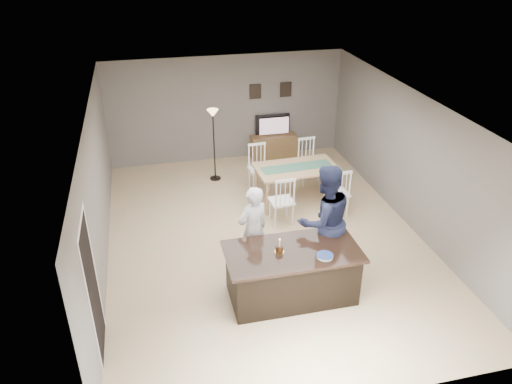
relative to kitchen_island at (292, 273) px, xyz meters
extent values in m
plane|color=tan|center=(0.00, 1.80, -0.45)|extent=(8.00, 8.00, 0.00)
plane|color=slate|center=(0.00, 5.80, 0.90)|extent=(6.00, 0.00, 6.00)
plane|color=slate|center=(0.00, -2.20, 0.90)|extent=(6.00, 0.00, 6.00)
plane|color=slate|center=(-3.00, 1.80, 0.90)|extent=(0.00, 8.00, 8.00)
plane|color=slate|center=(3.00, 1.80, 0.90)|extent=(0.00, 8.00, 8.00)
plane|color=white|center=(0.00, 1.80, 2.25)|extent=(8.00, 8.00, 0.00)
cube|color=black|center=(0.00, 0.00, -0.03)|extent=(2.00, 1.00, 0.85)
cube|color=black|center=(0.00, 0.00, 0.42)|extent=(2.15, 1.10, 0.05)
cube|color=brown|center=(1.20, 5.57, -0.15)|extent=(1.20, 0.40, 0.60)
imported|color=black|center=(1.20, 5.64, 0.41)|extent=(0.91, 0.12, 0.53)
plane|color=orange|center=(1.20, 5.56, 0.42)|extent=(0.78, 0.00, 0.78)
cube|color=black|center=(0.75, 5.78, 1.30)|extent=(0.30, 0.02, 0.38)
cube|color=black|center=(1.55, 5.78, 1.30)|extent=(0.30, 0.02, 0.38)
plane|color=black|center=(-2.99, -0.50, 0.60)|extent=(0.00, 2.10, 2.10)
plane|color=white|center=(-2.99, -0.50, 1.69)|extent=(0.00, 1.02, 1.02)
imported|color=silver|center=(-0.45, 0.84, 0.37)|extent=(0.71, 0.59, 1.65)
imported|color=#1B203C|center=(0.72, 0.55, 0.57)|extent=(1.11, 0.93, 2.04)
cylinder|color=gold|center=(-0.22, 0.01, 0.45)|extent=(0.16, 0.16, 0.00)
cylinder|color=#361E0E|center=(-0.22, 0.01, 0.50)|extent=(0.12, 0.12, 0.11)
cylinder|color=white|center=(-0.22, 0.01, 0.61)|extent=(0.02, 0.02, 0.12)
sphere|color=#FFBF4C|center=(-0.22, 0.01, 0.68)|extent=(0.02, 0.02, 0.02)
cylinder|color=white|center=(0.43, -0.29, 0.45)|extent=(0.26, 0.26, 0.01)
cylinder|color=white|center=(0.43, -0.29, 0.46)|extent=(0.26, 0.26, 0.01)
cylinder|color=white|center=(0.43, -0.29, 0.48)|extent=(0.26, 0.26, 0.01)
cylinder|color=#314896|center=(0.43, -0.29, 0.48)|extent=(0.26, 0.26, 0.00)
cube|color=tan|center=(1.04, 3.10, 0.36)|extent=(1.83, 1.10, 0.04)
cylinder|color=tan|center=(0.27, 2.64, -0.06)|extent=(0.07, 0.07, 0.79)
cylinder|color=tan|center=(1.81, 3.55, -0.06)|extent=(0.07, 0.07, 0.79)
cube|color=#3C6C57|center=(1.04, 3.10, 0.38)|extent=(1.57, 0.48, 0.01)
cube|color=white|center=(0.48, 2.29, 0.04)|extent=(0.49, 0.47, 0.04)
cylinder|color=white|center=(0.30, 2.10, -0.22)|extent=(0.04, 0.04, 0.48)
cylinder|color=white|center=(0.65, 2.47, -0.22)|extent=(0.04, 0.04, 0.48)
cube|color=white|center=(0.49, 2.09, 0.60)|extent=(0.42, 0.06, 0.06)
cube|color=white|center=(1.69, 2.36, 0.04)|extent=(0.49, 0.47, 0.04)
cylinder|color=white|center=(1.52, 2.17, -0.22)|extent=(0.04, 0.04, 0.48)
cylinder|color=white|center=(1.87, 2.55, -0.22)|extent=(0.04, 0.04, 0.48)
cube|color=white|center=(1.71, 2.16, 0.60)|extent=(0.42, 0.06, 0.06)
cube|color=white|center=(0.39, 3.83, 0.04)|extent=(0.49, 0.47, 0.04)
cylinder|color=white|center=(0.56, 4.02, -0.22)|extent=(0.04, 0.04, 0.48)
cylinder|color=white|center=(0.21, 3.65, -0.22)|extent=(0.04, 0.04, 0.48)
cube|color=white|center=(0.37, 4.03, 0.60)|extent=(0.42, 0.06, 0.06)
cube|color=white|center=(1.60, 3.91, 0.04)|extent=(0.49, 0.47, 0.04)
cylinder|color=white|center=(1.78, 4.09, -0.22)|extent=(0.04, 0.04, 0.48)
cylinder|color=white|center=(1.43, 3.72, -0.22)|extent=(0.04, 0.04, 0.48)
cube|color=white|center=(1.59, 4.11, 0.60)|extent=(0.42, 0.06, 0.06)
cylinder|color=black|center=(-0.53, 4.60, -0.44)|extent=(0.26, 0.26, 0.03)
cylinder|color=black|center=(-0.53, 4.60, 0.37)|extent=(0.03, 0.03, 1.62)
cone|color=#FCC68A|center=(-0.53, 4.60, 1.22)|extent=(0.26, 0.26, 0.17)
camera|label=1|loc=(-2.06, -6.22, 4.96)|focal=35.00mm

